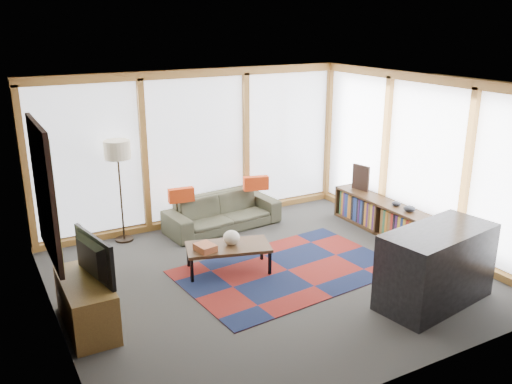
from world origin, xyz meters
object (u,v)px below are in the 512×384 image
sofa (222,212)px  tv_console (86,304)px  coffee_table (228,258)px  television (87,258)px  floor_lamp (121,192)px  bar_counter (436,266)px  bookshelf (384,217)px

sofa → tv_console: (-2.67, -2.04, 0.01)m
coffee_table → television: television is taller
tv_console → floor_lamp: bearing=65.2°
television → floor_lamp: bearing=-35.0°
bar_counter → television: bearing=149.8°
bookshelf → tv_console: tv_console is taller
floor_lamp → coffee_table: bearing=-61.6°
bookshelf → coffee_table: bearing=-179.1°
coffee_table → bookshelf: size_ratio=0.53×
bookshelf → bar_counter: (-1.01, -2.05, 0.21)m
tv_console → bar_counter: (3.88, -1.49, 0.19)m
floor_lamp → bookshelf: 4.24m
floor_lamp → coffee_table: floor_lamp is taller
coffee_table → bar_counter: size_ratio=0.76×
coffee_table → tv_console: 2.10m
television → bar_counter: bearing=-122.5°
sofa → bookshelf: bearing=-39.3°
tv_console → sofa: bearing=37.3°
bookshelf → television: 4.90m
tv_console → television: television is taller
coffee_table → bar_counter: bar_counter is taller
coffee_table → bookshelf: (2.85, 0.05, 0.08)m
coffee_table → television: size_ratio=1.27×
bookshelf → television: bearing=-173.3°
bookshelf → tv_console: 4.92m
floor_lamp → television: bearing=-113.6°
tv_console → bar_counter: bearing=-21.0°
bookshelf → tv_console: bearing=-173.5°
bar_counter → bookshelf: bearing=54.7°
floor_lamp → television: 2.53m
television → sofa: bearing=-63.4°
bar_counter → sofa: bearing=99.9°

